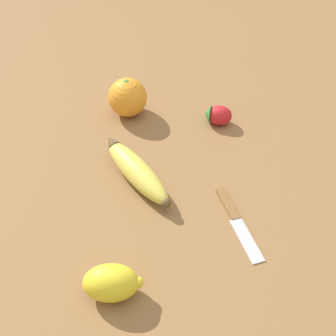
{
  "coord_description": "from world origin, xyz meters",
  "views": [
    {
      "loc": [
        0.56,
        -0.02,
        0.62
      ],
      "look_at": [
        -0.04,
        -0.11,
        0.03
      ],
      "focal_mm": 50.0,
      "sensor_mm": 36.0,
      "label": 1
    }
  ],
  "objects_px": {
    "strawberry": "(217,115)",
    "banana": "(136,171)",
    "paring_knife": "(236,220)",
    "lemon": "(111,283)",
    "orange": "(128,97)"
  },
  "relations": [
    {
      "from": "strawberry",
      "to": "lemon",
      "type": "xyz_separation_m",
      "value": [
        0.43,
        -0.12,
        0.01
      ]
    },
    {
      "from": "lemon",
      "to": "paring_knife",
      "type": "height_order",
      "value": "lemon"
    },
    {
      "from": "orange",
      "to": "banana",
      "type": "bearing_deg",
      "value": 16.27
    },
    {
      "from": "banana",
      "to": "lemon",
      "type": "relative_size",
      "value": 1.82
    },
    {
      "from": "lemon",
      "to": "banana",
      "type": "bearing_deg",
      "value": -177.44
    },
    {
      "from": "lemon",
      "to": "paring_knife",
      "type": "xyz_separation_m",
      "value": [
        -0.17,
        0.18,
        -0.02
      ]
    },
    {
      "from": "paring_knife",
      "to": "banana",
      "type": "bearing_deg",
      "value": -47.65
    },
    {
      "from": "strawberry",
      "to": "paring_knife",
      "type": "bearing_deg",
      "value": 103.8
    },
    {
      "from": "paring_knife",
      "to": "lemon",
      "type": "bearing_deg",
      "value": 16.88
    },
    {
      "from": "orange",
      "to": "lemon",
      "type": "distance_m",
      "value": 0.44
    },
    {
      "from": "strawberry",
      "to": "banana",
      "type": "bearing_deg",
      "value": 57.2
    },
    {
      "from": "strawberry",
      "to": "lemon",
      "type": "height_order",
      "value": "lemon"
    },
    {
      "from": "orange",
      "to": "paring_knife",
      "type": "xyz_separation_m",
      "value": [
        0.27,
        0.24,
        -0.04
      ]
    },
    {
      "from": "orange",
      "to": "lemon",
      "type": "xyz_separation_m",
      "value": [
        0.43,
        0.07,
        -0.01
      ]
    },
    {
      "from": "orange",
      "to": "lemon",
      "type": "relative_size",
      "value": 0.89
    }
  ]
}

